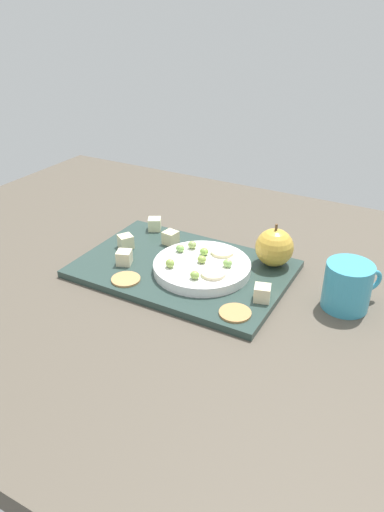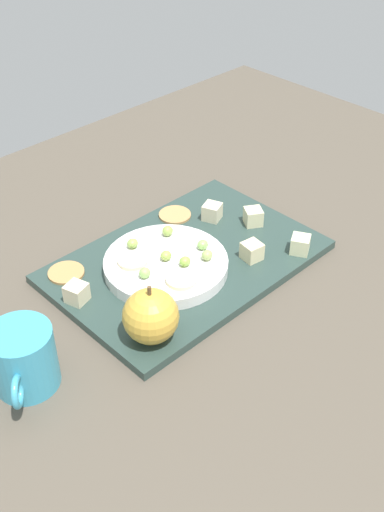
% 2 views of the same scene
% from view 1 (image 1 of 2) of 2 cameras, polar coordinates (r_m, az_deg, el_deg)
% --- Properties ---
extents(table, '(1.31, 1.00, 0.04)m').
position_cam_1_polar(table, '(0.95, -2.66, -2.47)').
color(table, '#50483C').
rests_on(table, ground).
extents(platter, '(0.40, 0.27, 0.01)m').
position_cam_1_polar(platter, '(0.93, -0.93, -1.43)').
color(platter, '#2B3F3A').
rests_on(platter, table).
extents(serving_dish, '(0.18, 0.18, 0.02)m').
position_cam_1_polar(serving_dish, '(0.90, 1.26, -1.27)').
color(serving_dish, white).
rests_on(serving_dish, platter).
extents(apple_whole, '(0.07, 0.07, 0.07)m').
position_cam_1_polar(apple_whole, '(0.92, 9.84, 1.02)').
color(apple_whole, gold).
rests_on(apple_whole, platter).
extents(apple_stem, '(0.01, 0.01, 0.01)m').
position_cam_1_polar(apple_stem, '(0.90, 10.06, 3.42)').
color(apple_stem, brown).
rests_on(apple_stem, apple_whole).
extents(cheese_cube_0, '(0.03, 0.03, 0.03)m').
position_cam_1_polar(cheese_cube_0, '(1.00, -2.59, 2.21)').
color(cheese_cube_0, beige).
rests_on(cheese_cube_0, platter).
extents(cheese_cube_1, '(0.04, 0.04, 0.03)m').
position_cam_1_polar(cheese_cube_1, '(1.06, -4.50, 3.83)').
color(cheese_cube_1, beige).
rests_on(cheese_cube_1, platter).
extents(cheese_cube_2, '(0.04, 0.04, 0.03)m').
position_cam_1_polar(cheese_cube_2, '(0.99, -7.95, 1.73)').
color(cheese_cube_2, beige).
rests_on(cheese_cube_2, platter).
extents(cheese_cube_3, '(0.04, 0.04, 0.03)m').
position_cam_1_polar(cheese_cube_3, '(0.93, -8.12, -0.18)').
color(cheese_cube_3, beige).
rests_on(cheese_cube_3, platter).
extents(cheese_cube_4, '(0.03, 0.03, 0.03)m').
position_cam_1_polar(cheese_cube_4, '(0.82, 8.41, -4.42)').
color(cheese_cube_4, beige).
rests_on(cheese_cube_4, platter).
extents(cracker_0, '(0.05, 0.05, 0.00)m').
position_cam_1_polar(cracker_0, '(0.88, -7.93, -2.77)').
color(cracker_0, tan).
rests_on(cracker_0, platter).
extents(cracker_1, '(0.05, 0.05, 0.00)m').
position_cam_1_polar(cracker_1, '(0.79, 5.18, -6.80)').
color(cracker_1, '#B5844D').
rests_on(cracker_1, platter).
extents(grape_0, '(0.02, 0.02, 0.02)m').
position_cam_1_polar(grape_0, '(0.87, -2.65, -0.89)').
color(grape_0, '#90AF4D').
rests_on(grape_0, serving_dish).
extents(grape_1, '(0.02, 0.02, 0.01)m').
position_cam_1_polar(grape_1, '(0.92, 1.46, 0.54)').
color(grape_1, '#8CBE4A').
rests_on(grape_1, serving_dish).
extents(grape_2, '(0.02, 0.02, 0.02)m').
position_cam_1_polar(grape_2, '(0.84, 0.33, -2.29)').
color(grape_2, '#91B650').
rests_on(grape_2, serving_dish).
extents(grape_3, '(0.02, 0.02, 0.02)m').
position_cam_1_polar(grape_3, '(0.94, 0.03, 1.34)').
color(grape_3, '#9AB261').
rests_on(grape_3, serving_dish).
extents(grape_4, '(0.02, 0.02, 0.01)m').
position_cam_1_polar(grape_4, '(0.89, 1.22, -0.36)').
color(grape_4, '#92AF4B').
rests_on(grape_4, serving_dish).
extents(grape_5, '(0.02, 0.02, 0.02)m').
position_cam_1_polar(grape_5, '(0.88, 4.28, -0.86)').
color(grape_5, '#91C362').
rests_on(grape_5, serving_dish).
extents(grape_6, '(0.02, 0.02, 0.01)m').
position_cam_1_polar(grape_6, '(0.93, -1.43, 0.93)').
color(grape_6, '#8ABF5E').
rests_on(grape_6, serving_dish).
extents(apple_slice_0, '(0.04, 0.04, 0.01)m').
position_cam_1_polar(apple_slice_0, '(0.92, 3.65, 0.49)').
color(apple_slice_0, beige).
rests_on(apple_slice_0, serving_dish).
extents(apple_slice_1, '(0.04, 0.04, 0.01)m').
position_cam_1_polar(apple_slice_1, '(0.85, 2.57, -2.10)').
color(apple_slice_1, beige).
rests_on(apple_slice_1, serving_dish).
extents(cup, '(0.09, 0.10, 0.08)m').
position_cam_1_polar(cup, '(0.85, 18.17, -3.43)').
color(cup, '#3D9DBB').
rests_on(cup, table).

